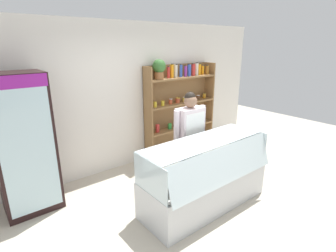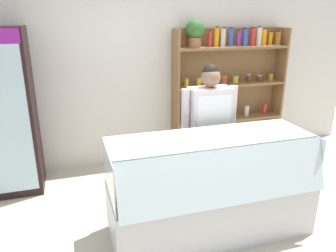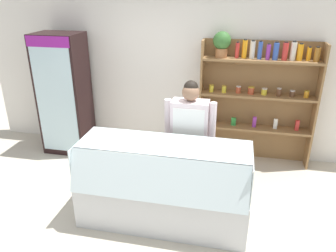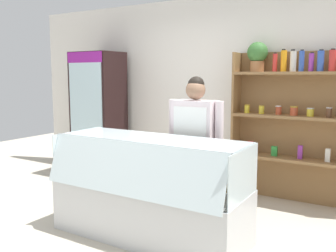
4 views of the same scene
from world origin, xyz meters
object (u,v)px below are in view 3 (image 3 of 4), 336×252
Objects in this scene: shelving_unit at (254,91)px; shop_clerk at (190,132)px; deli_display_case at (163,198)px; drinks_fridge at (64,95)px.

shelving_unit is 1.27× the size of shop_clerk.
shelving_unit is 1.04× the size of deli_display_case.
drinks_fridge reaches higher than deli_display_case.
deli_display_case is 1.22× the size of shop_clerk.
shop_clerk is (0.21, 0.57, 0.63)m from deli_display_case.
shop_clerk is (-0.80, -1.22, -0.21)m from shelving_unit.
shop_clerk is at bearing -23.11° from drinks_fridge.
drinks_fridge is at bearing 142.96° from deli_display_case.
drinks_fridge is 1.23× the size of shop_clerk.
shop_clerk reaches higher than deli_display_case.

